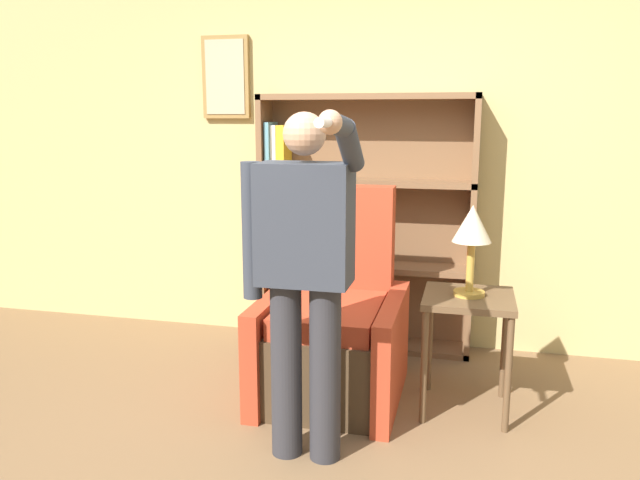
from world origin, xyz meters
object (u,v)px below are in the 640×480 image
at_px(person_standing, 304,268).
at_px(armchair, 334,333).
at_px(side_table, 468,315).
at_px(table_lamp, 472,231).
at_px(bookcase, 350,227).

bearing_deg(person_standing, armchair, 91.37).
relative_size(armchair, side_table, 1.81).
bearing_deg(table_lamp, side_table, -116.57).
relative_size(bookcase, person_standing, 1.07).
height_order(bookcase, person_standing, bookcase).
bearing_deg(bookcase, table_lamp, -46.39).
distance_m(armchair, table_lamp, 1.01).
relative_size(bookcase, side_table, 2.66).
height_order(person_standing, side_table, person_standing).
xyz_separation_m(bookcase, armchair, (0.07, -0.82, -0.49)).
bearing_deg(table_lamp, armchair, 176.06).
xyz_separation_m(bookcase, table_lamp, (0.84, -0.88, 0.17)).
bearing_deg(table_lamp, bookcase, 133.61).
distance_m(side_table, table_lamp, 0.47).
bearing_deg(side_table, bookcase, 133.61).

